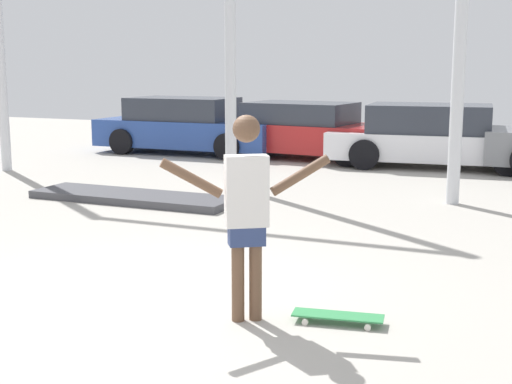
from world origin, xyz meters
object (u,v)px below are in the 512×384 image
at_px(skateboarder, 247,205).
at_px(parked_car_red, 306,131).
at_px(skateboard, 338,316).
at_px(parked_car_white, 435,137).
at_px(manual_pad, 133,197).
at_px(parked_car_blue, 188,126).

relative_size(skateboarder, parked_car_red, 0.39).
xyz_separation_m(skateboard, parked_car_white, (-0.87, 9.89, 0.58)).
relative_size(manual_pad, parked_car_red, 0.76).
distance_m(skateboarder, parked_car_blue, 11.86).
bearing_deg(parked_car_white, parked_car_blue, 173.91).
distance_m(manual_pad, parked_car_white, 7.02).
bearing_deg(parked_car_blue, parked_car_red, 4.07).
height_order(skateboarder, parked_car_red, skateboarder).
bearing_deg(parked_car_red, skateboarder, -68.11).
bearing_deg(parked_car_red, parked_car_blue, -170.19).
bearing_deg(parked_car_blue, manual_pad, -70.02).
bearing_deg(parked_car_white, parked_car_red, 168.94).
xyz_separation_m(skateboarder, skateboard, (0.74, 0.23, -0.94)).
height_order(manual_pad, parked_car_white, parked_car_white).
distance_m(manual_pad, parked_car_red, 6.24).
xyz_separation_m(skateboarder, manual_pad, (-3.90, 4.22, -0.94)).
bearing_deg(parked_car_red, manual_pad, -91.91).
height_order(parked_car_blue, parked_car_red, parked_car_blue).
xyz_separation_m(skateboard, parked_car_blue, (-6.88, 9.91, 0.59)).
distance_m(skateboarder, skateboard, 1.22).
height_order(parked_car_red, parked_car_white, parked_car_white).
bearing_deg(parked_car_red, parked_car_white, -0.20).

